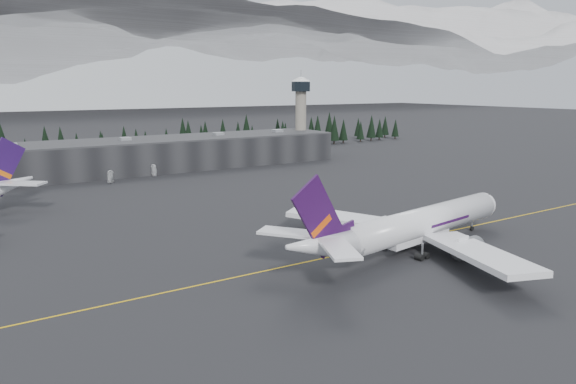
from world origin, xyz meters
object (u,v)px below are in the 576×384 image
terminal (151,154)px  control_tower (301,107)px  gse_vehicle_a (110,181)px  jet_main (408,227)px  gse_vehicle_b (155,174)px

terminal → control_tower: (75.00, 3.00, 17.11)m
gse_vehicle_a → terminal: bearing=22.2°
control_tower → gse_vehicle_a: 102.51m
terminal → jet_main: 133.56m
control_tower → jet_main: bearing=-115.1°
gse_vehicle_b → control_tower: bearing=69.8°
terminal → gse_vehicle_a: size_ratio=34.44×
gse_vehicle_a → gse_vehicle_b: bearing=-3.3°
gse_vehicle_b → jet_main: bearing=-26.1°
jet_main → gse_vehicle_a: jet_main is taller
jet_main → gse_vehicle_b: size_ratio=14.46×
control_tower → jet_main: control_tower is taller
jet_main → gse_vehicle_b: (-15.20, 117.45, -4.64)m
terminal → control_tower: control_tower is taller
jet_main → gse_vehicle_a: bearing=98.3°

